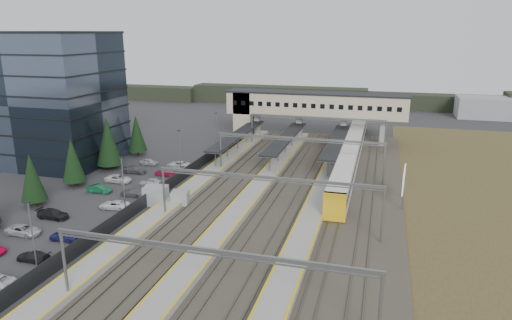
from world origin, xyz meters
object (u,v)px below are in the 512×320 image
(relay_cabin_far, at_px, (180,198))
(train, at_px, (352,150))
(office_building, at_px, (45,98))
(relay_cabin_near, at_px, (156,195))
(billboard, at_px, (404,181))
(footbridge, at_px, (303,106))

(relay_cabin_far, xyz_separation_m, train, (22.05, 30.57, 1.07))
(office_building, distance_m, relay_cabin_near, 35.74)
(relay_cabin_near, height_order, train, train)
(office_building, xyz_separation_m, billboard, (64.76, -5.98, -8.58))
(relay_cabin_near, distance_m, train, 40.27)
(office_building, relative_size, relay_cabin_near, 6.87)
(footbridge, distance_m, train, 19.87)
(office_building, bearing_deg, footbridge, 34.47)
(footbridge, bearing_deg, office_building, -145.53)
(footbridge, xyz_separation_m, train, (12.30, -14.50, -5.78))
(train, relative_size, billboard, 10.09)
(footbridge, bearing_deg, relay_cabin_near, -106.39)
(office_building, bearing_deg, relay_cabin_near, -27.09)
(relay_cabin_far, bearing_deg, billboard, 16.43)
(relay_cabin_far, relative_size, footbridge, 0.07)
(office_building, height_order, train, office_building)
(office_building, xyz_separation_m, relay_cabin_near, (30.32, -15.51, -10.84))
(office_building, relative_size, billboard, 3.90)
(footbridge, relative_size, billboard, 6.48)
(office_building, distance_m, footbridge, 53.18)
(relay_cabin_near, xyz_separation_m, train, (25.68, 31.01, 0.80))
(relay_cabin_far, bearing_deg, footbridge, 77.79)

